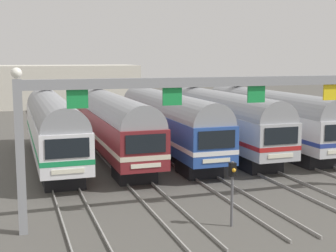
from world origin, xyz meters
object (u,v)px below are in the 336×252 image
object	(u,v)px
commuter_train_stainless	(219,118)
catenary_gantry	(256,102)
commuter_train_blue	(168,120)
commuter_train_maroon	(112,123)
commuter_train_white	(53,125)
commuter_train_silver	(267,116)
yard_signal_mast	(232,181)

from	to	relation	value
commuter_train_stainless	catenary_gantry	world-z (taller)	catenary_gantry
commuter_train_blue	commuter_train_maroon	bearing A→B (deg)	179.94
commuter_train_white	catenary_gantry	bearing A→B (deg)	-58.02
commuter_train_silver	catenary_gantry	size ratio (longest dim) A/B	0.82
commuter_train_silver	catenary_gantry	xyz separation A→B (m)	(-8.43, -13.50, 2.57)
commuter_train_stainless	commuter_train_silver	size ratio (longest dim) A/B	1.00
commuter_train_white	commuter_train_blue	size ratio (longest dim) A/B	1.00
commuter_train_stainless	commuter_train_blue	bearing A→B (deg)	-179.94
commuter_train_maroon	yard_signal_mast	distance (m)	15.59
commuter_train_white	yard_signal_mast	bearing A→B (deg)	-67.73
commuter_train_white	catenary_gantry	xyz separation A→B (m)	(8.43, -13.50, 2.57)
commuter_train_maroon	commuter_train_white	bearing A→B (deg)	180.00
commuter_train_stainless	commuter_train_silver	world-z (taller)	same
commuter_train_blue	commuter_train_stainless	xyz separation A→B (m)	(4.21, 0.00, 0.00)
commuter_train_stainless	commuter_train_silver	distance (m)	4.21
commuter_train_white	commuter_train_silver	world-z (taller)	same
commuter_train_stainless	commuter_train_maroon	bearing A→B (deg)	180.00
commuter_train_white	commuter_train_maroon	size ratio (longest dim) A/B	1.00
commuter_train_maroon	catenary_gantry	xyz separation A→B (m)	(4.21, -13.50, 2.57)
catenary_gantry	yard_signal_mast	size ratio (longest dim) A/B	7.60
catenary_gantry	yard_signal_mast	world-z (taller)	catenary_gantry
catenary_gantry	commuter_train_stainless	bearing A→B (deg)	72.66
yard_signal_mast	commuter_train_maroon	bearing A→B (deg)	97.77
commuter_train_white	commuter_train_stainless	size ratio (longest dim) A/B	1.00
commuter_train_blue	commuter_train_stainless	world-z (taller)	commuter_train_stainless
commuter_train_stainless	catenary_gantry	size ratio (longest dim) A/B	0.82
commuter_train_maroon	commuter_train_stainless	distance (m)	8.43
commuter_train_maroon	catenary_gantry	bearing A→B (deg)	-72.66
commuter_train_blue	yard_signal_mast	size ratio (longest dim) A/B	6.21
commuter_train_stainless	catenary_gantry	xyz separation A→B (m)	(-4.21, -13.50, 2.57)
commuter_train_maroon	commuter_train_blue	xyz separation A→B (m)	(4.21, -0.00, -0.00)
commuter_train_maroon	yard_signal_mast	size ratio (longest dim) A/B	6.21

